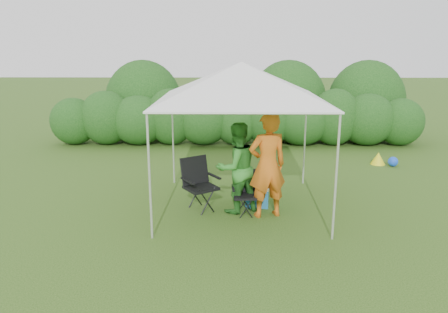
{
  "coord_description": "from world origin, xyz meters",
  "views": [
    {
      "loc": [
        -0.21,
        -7.7,
        3.15
      ],
      "look_at": [
        -0.32,
        0.4,
        1.05
      ],
      "focal_mm": 35.0,
      "sensor_mm": 36.0,
      "label": 1
    }
  ],
  "objects_px": {
    "chair_left": "(198,180)",
    "woman": "(237,168)",
    "canopy": "(241,82)",
    "man": "(267,165)",
    "chair_right": "(245,189)",
    "cooler": "(257,196)"
  },
  "relations": [
    {
      "from": "chair_left",
      "to": "woman",
      "type": "bearing_deg",
      "value": -43.97
    },
    {
      "from": "canopy",
      "to": "chair_left",
      "type": "height_order",
      "value": "canopy"
    },
    {
      "from": "man",
      "to": "cooler",
      "type": "height_order",
      "value": "man"
    },
    {
      "from": "man",
      "to": "cooler",
      "type": "distance_m",
      "value": 0.95
    },
    {
      "from": "chair_right",
      "to": "cooler",
      "type": "bearing_deg",
      "value": 53.21
    },
    {
      "from": "canopy",
      "to": "man",
      "type": "distance_m",
      "value": 1.63
    },
    {
      "from": "canopy",
      "to": "chair_right",
      "type": "height_order",
      "value": "canopy"
    },
    {
      "from": "chair_left",
      "to": "man",
      "type": "distance_m",
      "value": 1.41
    },
    {
      "from": "canopy",
      "to": "chair_left",
      "type": "bearing_deg",
      "value": -170.88
    },
    {
      "from": "man",
      "to": "cooler",
      "type": "relative_size",
      "value": 3.94
    },
    {
      "from": "woman",
      "to": "cooler",
      "type": "height_order",
      "value": "woman"
    },
    {
      "from": "man",
      "to": "chair_right",
      "type": "bearing_deg",
      "value": -37.59
    },
    {
      "from": "man",
      "to": "woman",
      "type": "distance_m",
      "value": 0.62
    },
    {
      "from": "canopy",
      "to": "man",
      "type": "height_order",
      "value": "canopy"
    },
    {
      "from": "canopy",
      "to": "chair_right",
      "type": "relative_size",
      "value": 3.73
    },
    {
      "from": "canopy",
      "to": "chair_right",
      "type": "bearing_deg",
      "value": -74.9
    },
    {
      "from": "chair_left",
      "to": "chair_right",
      "type": "bearing_deg",
      "value": -47.09
    },
    {
      "from": "chair_right",
      "to": "man",
      "type": "height_order",
      "value": "man"
    },
    {
      "from": "chair_right",
      "to": "chair_left",
      "type": "xyz_separation_m",
      "value": [
        -0.91,
        0.21,
        0.11
      ]
    },
    {
      "from": "chair_right",
      "to": "man",
      "type": "xyz_separation_m",
      "value": [
        0.39,
        -0.15,
        0.52
      ]
    },
    {
      "from": "canopy",
      "to": "man",
      "type": "relative_size",
      "value": 1.57
    },
    {
      "from": "man",
      "to": "woman",
      "type": "height_order",
      "value": "man"
    }
  ]
}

